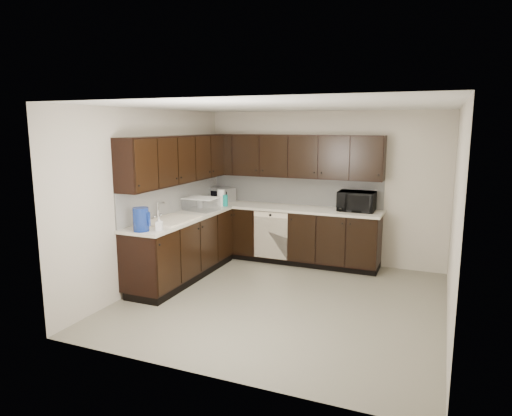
# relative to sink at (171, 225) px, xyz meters

# --- Properties ---
(floor) EXTENTS (4.00, 4.00, 0.00)m
(floor) POSITION_rel_sink_xyz_m (1.68, 0.01, -0.88)
(floor) COLOR gray
(floor) RESTS_ON ground
(ceiling) EXTENTS (4.00, 4.00, 0.00)m
(ceiling) POSITION_rel_sink_xyz_m (1.68, 0.01, 1.62)
(ceiling) COLOR white
(ceiling) RESTS_ON wall_back
(wall_back) EXTENTS (4.00, 0.02, 2.50)m
(wall_back) POSITION_rel_sink_xyz_m (1.68, 2.01, 0.37)
(wall_back) COLOR #B8AE9D
(wall_back) RESTS_ON floor
(wall_left) EXTENTS (0.02, 4.00, 2.50)m
(wall_left) POSITION_rel_sink_xyz_m (-0.32, 0.01, 0.37)
(wall_left) COLOR #B8AE9D
(wall_left) RESTS_ON floor
(wall_right) EXTENTS (0.02, 4.00, 2.50)m
(wall_right) POSITION_rel_sink_xyz_m (3.68, 0.01, 0.37)
(wall_right) COLOR #B8AE9D
(wall_right) RESTS_ON floor
(wall_front) EXTENTS (4.00, 0.02, 2.50)m
(wall_front) POSITION_rel_sink_xyz_m (1.68, -1.99, 0.37)
(wall_front) COLOR #B8AE9D
(wall_front) RESTS_ON floor
(lower_cabinets) EXTENTS (3.00, 2.80, 0.90)m
(lower_cabinets) POSITION_rel_sink_xyz_m (0.67, 1.12, -0.47)
(lower_cabinets) COLOR black
(lower_cabinets) RESTS_ON floor
(countertop) EXTENTS (3.03, 2.83, 0.04)m
(countertop) POSITION_rel_sink_xyz_m (0.67, 1.12, 0.04)
(countertop) COLOR beige
(countertop) RESTS_ON lower_cabinets
(backsplash) EXTENTS (3.00, 2.80, 0.48)m
(backsplash) POSITION_rel_sink_xyz_m (0.46, 1.33, 0.30)
(backsplash) COLOR #B5B4B0
(backsplash) RESTS_ON countertop
(upper_cabinets) EXTENTS (3.00, 2.80, 0.70)m
(upper_cabinets) POSITION_rel_sink_xyz_m (0.58, 1.22, 0.89)
(upper_cabinets) COLOR black
(upper_cabinets) RESTS_ON wall_back
(dishwasher) EXTENTS (0.58, 0.04, 0.78)m
(dishwasher) POSITION_rel_sink_xyz_m (0.98, 1.42, -0.33)
(dishwasher) COLOR beige
(dishwasher) RESTS_ON lower_cabinets
(sink) EXTENTS (0.54, 0.82, 0.42)m
(sink) POSITION_rel_sink_xyz_m (0.00, 0.00, 0.00)
(sink) COLOR beige
(sink) RESTS_ON countertop
(microwave) EXTENTS (0.57, 0.39, 0.31)m
(microwave) POSITION_rel_sink_xyz_m (2.29, 1.76, 0.21)
(microwave) COLOR black
(microwave) RESTS_ON countertop
(soap_bottle_a) EXTENTS (0.10, 0.10, 0.18)m
(soap_bottle_a) POSITION_rel_sink_xyz_m (0.20, -0.57, 0.15)
(soap_bottle_a) COLOR gray
(soap_bottle_a) RESTS_ON countertop
(soap_bottle_b) EXTENTS (0.10, 0.10, 0.22)m
(soap_bottle_b) POSITION_rel_sink_xyz_m (-0.11, 1.04, 0.17)
(soap_bottle_b) COLOR gray
(soap_bottle_b) RESTS_ON countertop
(toaster_oven) EXTENTS (0.47, 0.42, 0.25)m
(toaster_oven) POSITION_rel_sink_xyz_m (-0.07, 1.78, 0.18)
(toaster_oven) COLOR silver
(toaster_oven) RESTS_ON countertop
(storage_bin) EXTENTS (0.56, 0.46, 0.20)m
(storage_bin) POSITION_rel_sink_xyz_m (-0.00, 0.89, 0.16)
(storage_bin) COLOR silver
(storage_bin) RESTS_ON countertop
(blue_pitcher) EXTENTS (0.21, 0.21, 0.30)m
(blue_pitcher) POSITION_rel_sink_xyz_m (0.01, -0.69, 0.21)
(blue_pitcher) COLOR navy
(blue_pitcher) RESTS_ON countertop
(teal_tumbler) EXTENTS (0.10, 0.10, 0.19)m
(teal_tumbler) POSITION_rel_sink_xyz_m (0.19, 1.36, 0.15)
(teal_tumbler) COLOR #0D8F85
(teal_tumbler) RESTS_ON countertop
(paper_towel_roll) EXTENTS (0.16, 0.16, 0.27)m
(paper_towel_roll) POSITION_rel_sink_xyz_m (0.11, 1.36, 0.19)
(paper_towel_roll) COLOR white
(paper_towel_roll) RESTS_ON countertop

